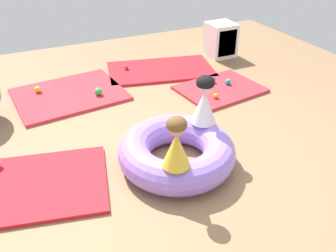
{
  "coord_description": "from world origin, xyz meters",
  "views": [
    {
      "loc": [
        -1.2,
        -2.59,
        2.21
      ],
      "look_at": [
        0.08,
        0.12,
        0.34
      ],
      "focal_mm": 37.77,
      "sensor_mm": 36.0,
      "label": 1
    }
  ],
  "objects": [
    {
      "name": "play_ball_teal",
      "position": [
        1.54,
        1.22,
        0.08
      ],
      "size": [
        0.08,
        0.08,
        0.08
      ],
      "primitive_type": "sphere",
      "color": "teal",
      "rests_on": "gym_mat_front"
    },
    {
      "name": "child_in_white",
      "position": [
        0.46,
        0.09,
        0.57
      ],
      "size": [
        0.35,
        0.35,
        0.51
      ],
      "rotation": [
        0.0,
        0.0,
        5.82
      ],
      "color": "white",
      "rests_on": "inflatable_cushion"
    },
    {
      "name": "gym_mat_near_right",
      "position": [
        0.91,
        2.16,
        0.02
      ],
      "size": [
        1.78,
        1.26,
        0.04
      ],
      "primitive_type": "cube",
      "rotation": [
        0.0,
        0.0,
        -0.23
      ],
      "color": "red",
      "rests_on": "ground"
    },
    {
      "name": "play_ball_blue",
      "position": [
        1.38,
        1.38,
        0.09
      ],
      "size": [
        0.09,
        0.09,
        0.09
      ],
      "primitive_type": "sphere",
      "color": "blue",
      "rests_on": "gym_mat_front"
    },
    {
      "name": "inflatable_cushion",
      "position": [
        0.08,
        -0.08,
        0.16
      ],
      "size": [
        1.16,
        1.16,
        0.32
      ],
      "primitive_type": "torus",
      "color": "#9975EA",
      "rests_on": "ground"
    },
    {
      "name": "play_ball_orange",
      "position": [
        1.16,
        0.93,
        0.07
      ],
      "size": [
        0.07,
        0.07,
        0.07
      ],
      "primitive_type": "sphere",
      "color": "orange",
      "rests_on": "gym_mat_front"
    },
    {
      "name": "play_ball_green",
      "position": [
        -0.23,
        1.68,
        0.09
      ],
      "size": [
        0.1,
        0.1,
        0.1
      ],
      "primitive_type": "sphere",
      "color": "green",
      "rests_on": "gym_mat_center_rear"
    },
    {
      "name": "gym_mat_near_left",
      "position": [
        -1.4,
        0.2,
        0.02
      ],
      "size": [
        1.78,
        1.3,
        0.04
      ],
      "primitive_type": "cube",
      "rotation": [
        0.0,
        0.0,
        -0.23
      ],
      "color": "red",
      "rests_on": "ground"
    },
    {
      "name": "gym_mat_center_rear",
      "position": [
        -0.58,
        1.91,
        0.02
      ],
      "size": [
        1.51,
        1.27,
        0.04
      ],
      "primitive_type": "cube",
      "rotation": [
        0.0,
        0.0,
        0.1
      ],
      "color": "red",
      "rests_on": "ground"
    },
    {
      "name": "gym_mat_front",
      "position": [
        1.38,
        1.17,
        0.02
      ],
      "size": [
        1.22,
        0.99,
        0.04
      ],
      "primitive_type": "cube",
      "rotation": [
        0.0,
        0.0,
        0.14
      ],
      "color": "red",
      "rests_on": "ground"
    },
    {
      "name": "ground_plane",
      "position": [
        0.0,
        0.0,
        0.0
      ],
      "size": [
        8.0,
        8.0,
        0.0
      ],
      "primitive_type": "plane",
      "color": "#93704C"
    },
    {
      "name": "storage_cube",
      "position": [
        2.12,
        2.34,
        0.28
      ],
      "size": [
        0.44,
        0.44,
        0.56
      ],
      "color": "white",
      "rests_on": "ground"
    },
    {
      "name": "child_in_yellow",
      "position": [
        -0.11,
        -0.45,
        0.55
      ],
      "size": [
        0.27,
        0.27,
        0.48
      ],
      "rotation": [
        0.0,
        0.0,
        1.48
      ],
      "color": "yellow",
      "rests_on": "inflatable_cushion"
    },
    {
      "name": "play_ball_red",
      "position": [
        0.41,
        2.36,
        0.07
      ],
      "size": [
        0.07,
        0.07,
        0.07
      ],
      "primitive_type": "sphere",
      "color": "red",
      "rests_on": "gym_mat_near_right"
    },
    {
      "name": "play_ball_yellow",
      "position": [
        -0.96,
        2.11,
        0.08
      ],
      "size": [
        0.09,
        0.09,
        0.09
      ],
      "primitive_type": "sphere",
      "color": "yellow",
      "rests_on": "gym_mat_center_rear"
    }
  ]
}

